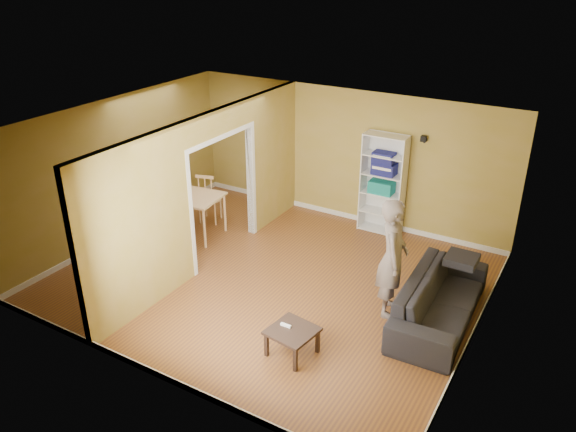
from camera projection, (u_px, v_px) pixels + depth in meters
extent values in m
plane|color=brown|center=(271.00, 278.00, 9.23)|extent=(6.50, 6.50, 0.00)
plane|color=white|center=(269.00, 125.00, 8.12)|extent=(6.50, 6.50, 0.00)
plane|color=#AB904A|center=(346.00, 156.00, 10.82)|extent=(6.50, 0.00, 6.50)
plane|color=#AB904A|center=(145.00, 290.00, 6.54)|extent=(6.50, 0.00, 6.50)
plane|color=#AB904A|center=(119.00, 169.00, 10.17)|extent=(0.00, 5.50, 5.50)
plane|color=#AB904A|center=(485.00, 259.00, 7.19)|extent=(0.00, 5.50, 5.50)
cube|color=black|center=(424.00, 139.00, 9.83)|extent=(0.10, 0.10, 0.10)
imported|color=black|center=(441.00, 294.00, 8.01)|extent=(2.39, 1.10, 0.90)
imported|color=slate|center=(393.00, 248.00, 7.95)|extent=(0.93, 0.82, 2.12)
cube|color=white|center=(363.00, 180.00, 10.60)|extent=(0.02, 0.35, 1.91)
cube|color=white|center=(403.00, 188.00, 10.24)|extent=(0.02, 0.35, 1.91)
cube|color=white|center=(386.00, 181.00, 10.55)|extent=(0.81, 0.02, 1.91)
cube|color=white|center=(379.00, 229.00, 10.82)|extent=(0.77, 0.35, 0.02)
cube|color=white|center=(381.00, 212.00, 10.66)|extent=(0.77, 0.35, 0.02)
cube|color=white|center=(382.00, 193.00, 10.50)|extent=(0.77, 0.35, 0.02)
cube|color=white|center=(384.00, 175.00, 10.34)|extent=(0.77, 0.35, 0.02)
cube|color=white|center=(385.00, 155.00, 10.18)|extent=(0.77, 0.35, 0.02)
cube|color=white|center=(387.00, 136.00, 10.02)|extent=(0.77, 0.35, 0.02)
cube|color=#16544B|center=(382.00, 187.00, 10.46)|extent=(0.45, 0.29, 0.23)
cube|color=navy|center=(384.00, 169.00, 10.29)|extent=(0.43, 0.28, 0.22)
cube|color=navy|center=(384.00, 158.00, 10.22)|extent=(0.39, 0.26, 0.20)
cube|color=black|center=(292.00, 331.00, 7.35)|extent=(0.58, 0.58, 0.04)
cube|color=black|center=(267.00, 347.00, 7.35)|extent=(0.05, 0.05, 0.35)
cube|color=black|center=(299.00, 359.00, 7.13)|extent=(0.05, 0.05, 0.35)
cube|color=black|center=(286.00, 328.00, 7.73)|extent=(0.05, 0.05, 0.35)
cube|color=black|center=(317.00, 339.00, 7.51)|extent=(0.05, 0.05, 0.35)
cube|color=white|center=(286.00, 325.00, 7.40)|extent=(0.15, 0.04, 0.03)
cube|color=#E5C580|center=(186.00, 196.00, 10.38)|extent=(1.28, 0.85, 0.04)
cylinder|color=#E5C580|center=(151.00, 216.00, 10.53)|extent=(0.05, 0.05, 0.76)
cylinder|color=#E5C580|center=(200.00, 230.00, 9.99)|extent=(0.05, 0.05, 0.76)
cylinder|color=#E5C580|center=(177.00, 202.00, 11.11)|extent=(0.05, 0.05, 0.76)
cylinder|color=#E5C580|center=(225.00, 215.00, 10.57)|extent=(0.05, 0.05, 0.76)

